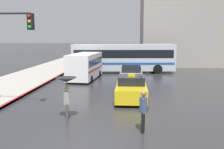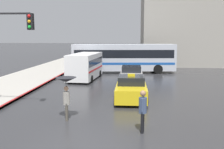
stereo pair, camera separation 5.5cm
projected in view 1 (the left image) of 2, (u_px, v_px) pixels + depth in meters
name	position (u px, v px, depth m)	size (l,w,h in m)	color
ground_plane	(81.00, 146.00, 9.24)	(300.00, 300.00, 0.00)	#2D2D30
taxi	(131.00, 89.00, 15.99)	(1.91, 4.11, 1.60)	gold
sedan_red	(131.00, 75.00, 22.13)	(1.91, 4.49, 1.35)	#B7B2AD
ambulance_van	(85.00, 65.00, 23.51)	(2.49, 5.73, 2.33)	white
city_bus	(123.00, 57.00, 28.15)	(11.03, 3.39, 3.03)	#B2B7C1
pedestrian_with_umbrella	(66.00, 87.00, 11.86)	(0.96, 0.96, 2.00)	#4C473D
pedestrian_man	(143.00, 108.00, 10.41)	(0.37, 0.47, 1.73)	black
traffic_light	(0.00, 40.00, 13.02)	(3.00, 0.38, 5.25)	black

